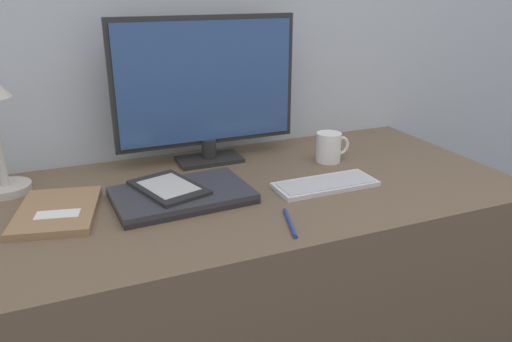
{
  "coord_description": "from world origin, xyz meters",
  "views": [
    {
      "loc": [
        -0.46,
        -0.92,
        1.24
      ],
      "look_at": [
        0.0,
        0.16,
        0.8
      ],
      "focal_mm": 35.0,
      "sensor_mm": 36.0,
      "label": 1
    }
  ],
  "objects_px": {
    "laptop": "(182,195)",
    "pen": "(291,222)",
    "coffee_mug": "(329,147)",
    "notebook": "(57,211)",
    "ereader": "(169,187)",
    "monitor": "(206,88)",
    "keyboard": "(325,184)"
  },
  "relations": [
    {
      "from": "laptop",
      "to": "pen",
      "type": "distance_m",
      "value": 0.29
    },
    {
      "from": "coffee_mug",
      "to": "laptop",
      "type": "bearing_deg",
      "value": -167.33
    },
    {
      "from": "coffee_mug",
      "to": "notebook",
      "type": "bearing_deg",
      "value": -174.21
    },
    {
      "from": "ereader",
      "to": "notebook",
      "type": "bearing_deg",
      "value": 177.79
    },
    {
      "from": "monitor",
      "to": "ereader",
      "type": "bearing_deg",
      "value": -127.73
    },
    {
      "from": "notebook",
      "to": "pen",
      "type": "xyz_separation_m",
      "value": [
        0.48,
        -0.25,
        -0.0
      ]
    },
    {
      "from": "monitor",
      "to": "coffee_mug",
      "type": "bearing_deg",
      "value": -23.06
    },
    {
      "from": "keyboard",
      "to": "ereader",
      "type": "bearing_deg",
      "value": 168.08
    },
    {
      "from": "ereader",
      "to": "notebook",
      "type": "relative_size",
      "value": 0.82
    },
    {
      "from": "monitor",
      "to": "notebook",
      "type": "relative_size",
      "value": 1.95
    },
    {
      "from": "monitor",
      "to": "ereader",
      "type": "relative_size",
      "value": 2.39
    },
    {
      "from": "monitor",
      "to": "laptop",
      "type": "height_order",
      "value": "monitor"
    },
    {
      "from": "coffee_mug",
      "to": "pen",
      "type": "bearing_deg",
      "value": -131.38
    },
    {
      "from": "monitor",
      "to": "ereader",
      "type": "distance_m",
      "value": 0.35
    },
    {
      "from": "keyboard",
      "to": "monitor",
      "type": "bearing_deg",
      "value": 125.09
    },
    {
      "from": "keyboard",
      "to": "coffee_mug",
      "type": "xyz_separation_m",
      "value": [
        0.11,
        0.17,
        0.04
      ]
    },
    {
      "from": "coffee_mug",
      "to": "keyboard",
      "type": "bearing_deg",
      "value": -123.02
    },
    {
      "from": "monitor",
      "to": "pen",
      "type": "xyz_separation_m",
      "value": [
        0.04,
        -0.47,
        -0.22
      ]
    },
    {
      "from": "ereader",
      "to": "keyboard",
      "type": "bearing_deg",
      "value": -11.92
    },
    {
      "from": "monitor",
      "to": "coffee_mug",
      "type": "xyz_separation_m",
      "value": [
        0.33,
        -0.14,
        -0.18
      ]
    },
    {
      "from": "keyboard",
      "to": "pen",
      "type": "distance_m",
      "value": 0.24
    },
    {
      "from": "ereader",
      "to": "monitor",
      "type": "bearing_deg",
      "value": 52.27
    },
    {
      "from": "coffee_mug",
      "to": "ereader",
      "type": "bearing_deg",
      "value": -170.19
    },
    {
      "from": "monitor",
      "to": "keyboard",
      "type": "distance_m",
      "value": 0.44
    },
    {
      "from": "keyboard",
      "to": "pen",
      "type": "relative_size",
      "value": 2.07
    },
    {
      "from": "notebook",
      "to": "pen",
      "type": "bearing_deg",
      "value": -28.18
    },
    {
      "from": "keyboard",
      "to": "ereader",
      "type": "height_order",
      "value": "ereader"
    },
    {
      "from": "monitor",
      "to": "laptop",
      "type": "xyz_separation_m",
      "value": [
        -0.15,
        -0.25,
        -0.21
      ]
    },
    {
      "from": "ereader",
      "to": "notebook",
      "type": "distance_m",
      "value": 0.26
    },
    {
      "from": "monitor",
      "to": "keyboard",
      "type": "height_order",
      "value": "monitor"
    },
    {
      "from": "monitor",
      "to": "laptop",
      "type": "bearing_deg",
      "value": -120.98
    },
    {
      "from": "keyboard",
      "to": "coffee_mug",
      "type": "relative_size",
      "value": 2.53
    }
  ]
}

